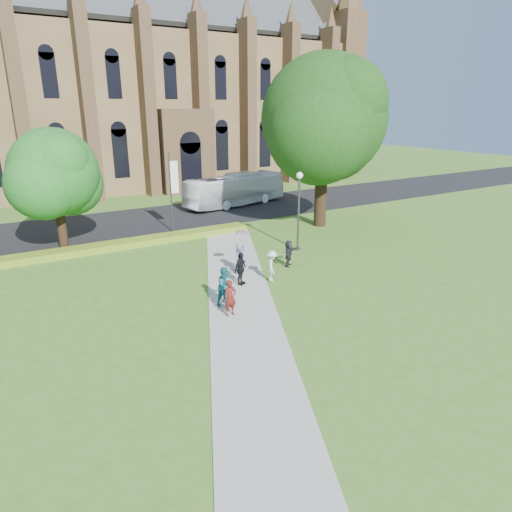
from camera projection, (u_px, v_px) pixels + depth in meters
ground at (251, 309)px, 21.88m from camera, size 160.00×160.00×0.00m
road at (129, 222)px, 38.12m from camera, size 160.00×10.00×0.02m
footpath at (241, 301)px, 22.69m from camera, size 15.58×28.54×0.04m
flower_hedge at (129, 243)px, 31.54m from camera, size 18.00×1.40×0.45m
cathedral at (154, 74)px, 55.01m from camera, size 52.60×18.25×28.00m
streetlamp at (299, 202)px, 29.83m from camera, size 0.44×0.44×5.24m
large_tree at (324, 119)px, 34.61m from camera, size 9.60×9.60×13.20m
street_tree_1 at (54, 173)px, 29.06m from camera, size 5.60×5.60×8.05m
banner_pole_0 at (172, 188)px, 34.21m from camera, size 0.70×0.10×6.00m
tour_coach at (235, 190)px, 44.23m from camera, size 11.25×4.72×3.05m
pedestrian_0 at (230, 298)px, 20.86m from camera, size 0.65×0.45×1.72m
pedestrian_1 at (225, 286)px, 21.99m from camera, size 1.07×0.91×1.90m
pedestrian_2 at (272, 266)px, 25.09m from camera, size 1.06×1.27×1.71m
pedestrian_3 at (241, 269)px, 24.49m from camera, size 1.14×0.92×1.81m
pedestrian_4 at (240, 258)px, 26.23m from camera, size 1.03×0.87×1.78m
pedestrian_5 at (289, 253)px, 27.46m from camera, size 1.44×1.27×1.58m
parasol at (242, 237)px, 26.02m from camera, size 0.80×0.80×0.65m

